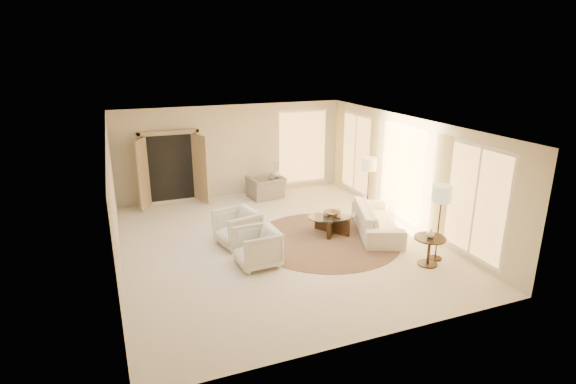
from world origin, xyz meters
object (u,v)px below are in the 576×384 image
object	(u,v)px
floor_lamp_near	(369,167)
floor_lamp_far	(442,197)
sofa	(377,220)
end_table	(429,246)
armchair_left	(237,226)
end_vase	(431,234)
accent_chair	(266,184)
coffee_table	(332,222)
side_table	(276,185)
side_vase	(276,173)
armchair_right	(257,246)
bowl	(332,213)

from	to	relation	value
floor_lamp_near	floor_lamp_far	xyz separation A→B (m)	(-0.00, -2.89, 0.04)
sofa	end_table	size ratio (longest dim) A/B	3.53
armchair_left	floor_lamp_near	world-z (taller)	floor_lamp_near
sofa	end_vase	xyz separation A→B (m)	(0.07, -1.92, 0.37)
accent_chair	coffee_table	bearing A→B (deg)	92.69
side_table	floor_lamp_near	xyz separation A→B (m)	(1.73, -2.52, 1.02)
floor_lamp_near	end_vase	xyz separation A→B (m)	(-0.33, -3.06, -0.68)
sofa	floor_lamp_far	size ratio (longest dim) A/B	1.39
accent_chair	side_vase	distance (m)	0.45
sofa	end_vase	bearing A→B (deg)	-157.12
floor_lamp_near	armchair_right	bearing A→B (deg)	-154.68
side_table	side_vase	distance (m)	0.36
side_table	side_vase	world-z (taller)	side_vase
armchair_right	end_vase	xyz separation A→B (m)	(3.38, -1.30, 0.27)
bowl	accent_chair	bearing A→B (deg)	101.04
floor_lamp_far	end_table	bearing A→B (deg)	-153.67
sofa	end_table	world-z (taller)	sofa
sofa	armchair_right	world-z (taller)	armchair_right
accent_chair	end_table	size ratio (longest dim) A/B	1.54
sofa	coffee_table	distance (m)	1.12
armchair_left	floor_lamp_near	distance (m)	3.96
coffee_table	end_table	world-z (taller)	end_table
side_vase	armchair_right	bearing A→B (deg)	-114.79
bowl	end_vase	size ratio (longest dim) A/B	2.04
side_table	floor_lamp_far	size ratio (longest dim) A/B	0.36
sofa	side_table	size ratio (longest dim) A/B	3.82
accent_chair	floor_lamp_far	size ratio (longest dim) A/B	0.61
armchair_left	end_vase	size ratio (longest dim) A/B	5.02
armchair_left	bowl	xyz separation A→B (m)	(2.37, -0.18, 0.05)
side_table	floor_lamp_near	size ratio (longest dim) A/B	0.38
floor_lamp_far	armchair_right	bearing A→B (deg)	162.91
coffee_table	end_vase	size ratio (longest dim) A/B	7.13
sofa	end_table	distance (m)	1.92
end_vase	side_vase	size ratio (longest dim) A/B	0.72
sofa	coffee_table	bearing A→B (deg)	90.61
side_vase	sofa	bearing A→B (deg)	-69.89
end_vase	side_vase	bearing A→B (deg)	104.18
floor_lamp_near	side_vase	bearing A→B (deg)	124.58
floor_lamp_far	bowl	bearing A→B (deg)	123.97
bowl	floor_lamp_far	bearing A→B (deg)	-56.03
floor_lamp_far	bowl	size ratio (longest dim) A/B	4.49
coffee_table	end_table	distance (m)	2.56
sofa	end_table	bearing A→B (deg)	-157.12
armchair_right	armchair_left	bearing A→B (deg)	-177.84
end_vase	accent_chair	bearing A→B (deg)	107.52
armchair_right	side_table	bearing A→B (deg)	152.46
side_table	bowl	distance (m)	3.28
side_table	floor_lamp_far	bearing A→B (deg)	-72.22
sofa	side_vase	xyz separation A→B (m)	(-1.34, 3.65, 0.39)
armchair_left	side_vase	world-z (taller)	armchair_left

